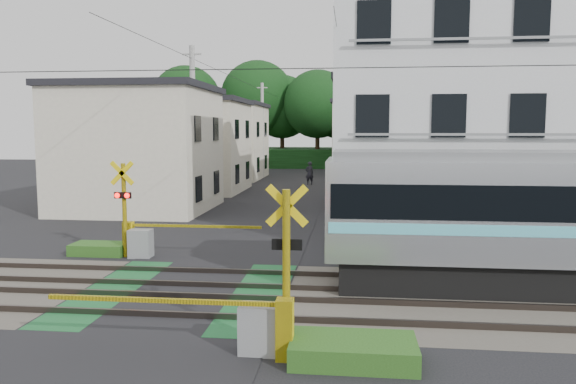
# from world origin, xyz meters

# --- Properties ---
(ground) EXTENTS (120.00, 120.00, 0.00)m
(ground) POSITION_xyz_m (0.00, 0.00, 0.00)
(ground) COLOR black
(track_bed) EXTENTS (120.00, 120.00, 0.14)m
(track_bed) POSITION_xyz_m (0.00, 0.00, 0.04)
(track_bed) COLOR #47423A
(track_bed) RESTS_ON ground
(crossing_signal_near) EXTENTS (4.74, 0.65, 3.09)m
(crossing_signal_near) POSITION_xyz_m (2.59, -3.65, 0.71)
(crossing_signal_near) COLOR yellow
(crossing_signal_near) RESTS_ON ground
(crossing_signal_far) EXTENTS (4.74, 0.65, 3.09)m
(crossing_signal_far) POSITION_xyz_m (-2.59, 3.65, 0.71)
(crossing_signal_far) COLOR yellow
(crossing_signal_far) RESTS_ON ground
(apartment_block) EXTENTS (10.20, 8.36, 9.30)m
(apartment_block) POSITION_xyz_m (8.50, 9.49, 4.66)
(apartment_block) COLOR silver
(apartment_block) RESTS_ON ground
(houses_row) EXTENTS (22.07, 31.35, 6.80)m
(houses_row) POSITION_xyz_m (0.25, 25.92, 3.24)
(houses_row) COLOR beige
(houses_row) RESTS_ON ground
(tree_hill) EXTENTS (40.00, 12.87, 11.83)m
(tree_hill) POSITION_xyz_m (-0.54, 48.76, 5.71)
(tree_hill) COLOR #113512
(tree_hill) RESTS_ON ground
(catenary) EXTENTS (60.00, 5.04, 7.00)m
(catenary) POSITION_xyz_m (6.00, 0.03, 3.70)
(catenary) COLOR #2D2D33
(catenary) RESTS_ON ground
(utility_poles) EXTENTS (7.90, 42.00, 8.00)m
(utility_poles) POSITION_xyz_m (-1.05, 23.01, 4.08)
(utility_poles) COLOR #A5A5A0
(utility_poles) RESTS_ON ground
(pedestrian) EXTENTS (0.74, 0.62, 1.73)m
(pedestrian) POSITION_xyz_m (1.07, 28.03, 0.86)
(pedestrian) COLOR #22222A
(pedestrian) RESTS_ON ground
(weed_patches) EXTENTS (10.25, 8.80, 0.40)m
(weed_patches) POSITION_xyz_m (1.76, -0.09, 0.18)
(weed_patches) COLOR #2D5E1E
(weed_patches) RESTS_ON ground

